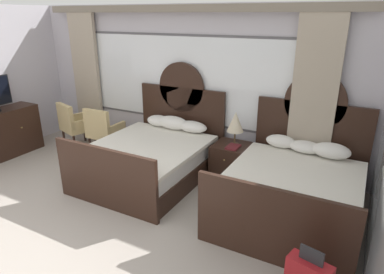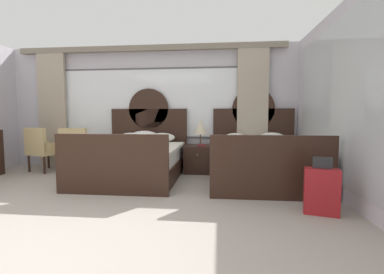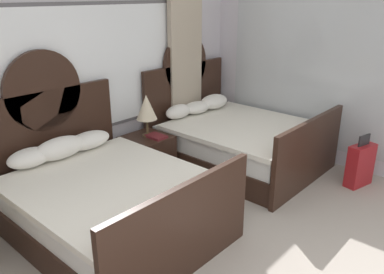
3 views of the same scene
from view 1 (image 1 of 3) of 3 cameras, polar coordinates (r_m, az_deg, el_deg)
name	(u,v)px [view 1 (image 1 of 3)]	position (r m, az deg, el deg)	size (l,w,h in m)	color
wall_back_window	(184,81)	(6.04, -1.44, 9.45)	(6.40, 0.22, 2.70)	silver
bed_near_window	(152,156)	(5.50, -6.81, -3.17)	(1.69, 2.13, 1.76)	black
bed_near_mirror	(294,188)	(4.69, 16.91, -8.35)	(1.69, 2.13, 1.76)	black
nightstand_between_beds	(231,160)	(5.53, 6.65, -3.99)	(0.56, 0.58, 0.56)	black
table_lamp_on_nightstand	(235,122)	(5.30, 7.41, 2.51)	(0.27, 0.27, 0.55)	brown
book_on_nightstand	(233,147)	(5.30, 7.02, -1.68)	(0.18, 0.26, 0.03)	maroon
armchair_by_window_left	(103,129)	(6.48, -14.88, 1.29)	(0.57, 0.57, 0.92)	tan
armchair_by_window_centre	(74,123)	(7.01, -19.42, 2.22)	(0.69, 0.69, 0.92)	tan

